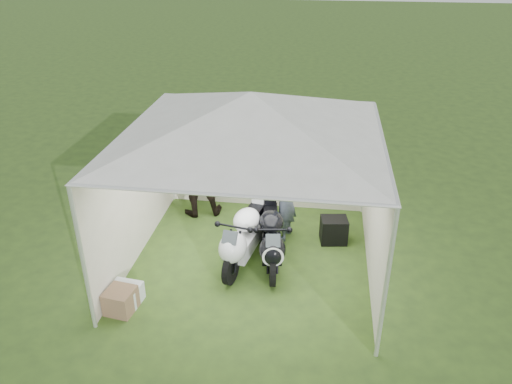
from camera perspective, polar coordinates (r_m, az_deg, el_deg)
ground at (r=8.84m, az=-0.49°, el=-7.66°), size 80.00×80.00×0.00m
canopy_tent at (r=7.69m, az=-0.54°, el=8.42°), size 5.66×5.66×3.00m
motorcycle_white at (r=8.46m, az=-1.44°, el=-5.01°), size 0.67×1.96×0.97m
motorcycle_black at (r=8.45m, az=1.79°, el=-5.23°), size 0.59×1.90×0.94m
paddock_stand at (r=9.39m, az=1.58°, el=-4.41°), size 0.38×0.27×0.26m
person_dark_jacket at (r=9.86m, az=-6.91°, el=2.79°), size 1.17×1.03×2.01m
person_blue_jacket at (r=9.05m, az=3.38°, el=-0.84°), size 0.50×0.65×1.60m
equipment_box at (r=9.30m, az=8.87°, el=-4.33°), size 0.53×0.45×0.48m
crate_0 at (r=8.08m, az=-14.61°, el=-11.17°), size 0.50×0.41×0.31m
crate_1 at (r=7.92m, az=-15.22°, el=-11.89°), size 0.47×0.47×0.37m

